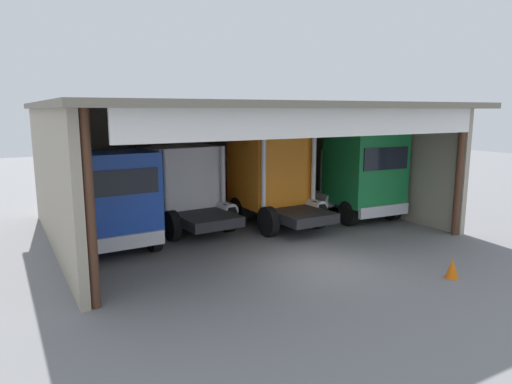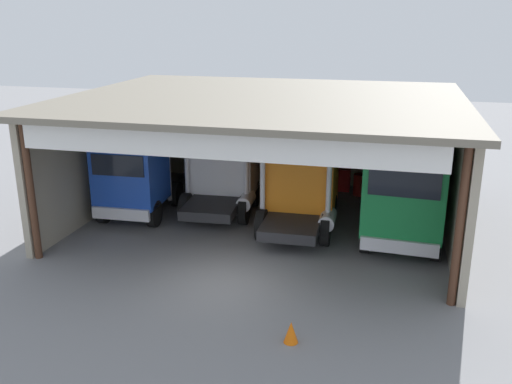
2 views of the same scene
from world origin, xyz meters
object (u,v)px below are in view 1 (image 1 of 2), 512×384
truck_blue_center_left_bay (113,200)px  traffic_cone (452,268)px  truck_white_left_bay (184,185)px  truck_orange_center_right_bay (273,178)px  truck_green_yard_outside (361,174)px  oil_drum (258,192)px  tool_cart (237,191)px

truck_blue_center_left_bay → traffic_cone: 10.54m
truck_blue_center_left_bay → truck_white_left_bay: bearing=-154.3°
truck_orange_center_right_bay → truck_green_yard_outside: (3.68, -1.13, 0.06)m
oil_drum → tool_cart: tool_cart is taller
truck_blue_center_left_bay → traffic_cone: size_ratio=9.34×
truck_white_left_bay → traffic_cone: size_ratio=8.39×
truck_green_yard_outside → oil_drum: (-1.76, 5.67, -1.49)m
tool_cart → traffic_cone: (0.10, -12.80, -0.22)m
oil_drum → traffic_cone: (-0.83, -12.25, -0.19)m
truck_green_yard_outside → oil_drum: size_ratio=4.84×
truck_orange_center_right_bay → traffic_cone: bearing=-83.1°
truck_orange_center_right_bay → tool_cart: bearing=77.8°
traffic_cone → truck_white_left_bay: bearing=116.4°
truck_white_left_bay → tool_cart: bearing=38.5°
oil_drum → truck_orange_center_right_bay: bearing=-112.9°
truck_blue_center_left_bay → traffic_cone: truck_blue_center_left_bay is taller
truck_green_yard_outside → traffic_cone: 7.27m
truck_white_left_bay → oil_drum: truck_white_left_bay is taller
truck_orange_center_right_bay → oil_drum: size_ratio=5.00×
truck_white_left_bay → oil_drum: (5.25, 3.34, -1.26)m
truck_blue_center_left_bay → truck_orange_center_right_bay: size_ratio=1.11×
truck_orange_center_right_bay → traffic_cone: 7.95m
truck_orange_center_right_bay → truck_white_left_bay: bearing=159.0°
truck_green_yard_outside → truck_orange_center_right_bay: bearing=-13.5°
tool_cart → traffic_cone: bearing=-89.5°
truck_blue_center_left_bay → truck_white_left_bay: truck_blue_center_left_bay is taller
truck_orange_center_right_bay → traffic_cone: truck_orange_center_right_bay is taller
truck_blue_center_left_bay → truck_white_left_bay: 3.50m
truck_green_yard_outside → truck_blue_center_left_bay: bearing=-0.4°
truck_white_left_bay → truck_green_yard_outside: (7.01, -2.33, 0.23)m
truck_blue_center_left_bay → tool_cart: size_ratio=5.23×
truck_blue_center_left_bay → oil_drum: 9.79m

